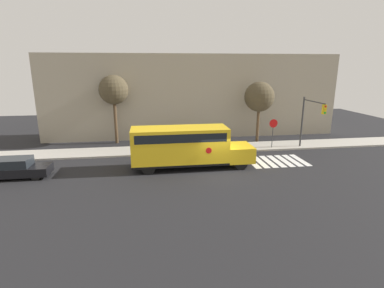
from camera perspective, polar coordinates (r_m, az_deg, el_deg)
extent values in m
plane|color=black|center=(22.40, 5.02, -5.45)|extent=(60.00, 60.00, 0.00)
cube|color=#B2ADA3|center=(28.44, 2.04, -0.85)|extent=(44.00, 3.00, 0.15)
cube|color=#9E937F|center=(33.96, 0.12, 9.24)|extent=(32.00, 4.00, 8.91)
cube|color=white|center=(25.13, 11.40, -3.42)|extent=(0.50, 3.20, 0.01)
cube|color=white|center=(25.37, 12.89, -3.33)|extent=(0.50, 3.20, 0.01)
cube|color=white|center=(25.63, 14.35, -3.24)|extent=(0.50, 3.20, 0.01)
cube|color=white|center=(25.90, 15.78, -3.15)|extent=(0.50, 3.20, 0.01)
cube|color=white|center=(26.19, 17.19, -3.06)|extent=(0.50, 3.20, 0.01)
cube|color=white|center=(26.49, 18.56, -2.96)|extent=(0.50, 3.20, 0.01)
cube|color=white|center=(26.81, 19.90, -2.87)|extent=(0.50, 3.20, 0.01)
cube|color=yellow|center=(22.81, -2.36, -0.25)|extent=(7.26, 2.50, 2.73)
cube|color=yellow|center=(23.93, 8.82, -1.61)|extent=(2.04, 2.50, 1.19)
cube|color=black|center=(23.18, -2.32, -3.32)|extent=(7.26, 2.54, 0.16)
cube|color=black|center=(22.61, -2.38, 1.75)|extent=(6.68, 2.53, 0.64)
cylinder|color=red|center=(21.91, 3.21, -1.26)|extent=(0.44, 0.02, 0.44)
cylinder|color=black|center=(25.05, 7.83, -2.13)|extent=(1.00, 0.30, 1.00)
cylinder|color=black|center=(23.08, 9.30, -3.67)|extent=(1.00, 0.30, 1.00)
cylinder|color=black|center=(24.10, -8.36, -2.83)|extent=(1.00, 0.30, 1.00)
cylinder|color=black|center=(22.05, -8.34, -4.51)|extent=(1.00, 0.30, 1.00)
cube|color=black|center=(24.53, -30.43, -4.40)|extent=(4.52, 1.73, 0.61)
cube|color=#1E2328|center=(24.47, -31.20, -3.05)|extent=(2.53, 1.59, 0.61)
cylinder|color=black|center=(24.73, -26.55, -4.26)|extent=(0.64, 0.22, 0.64)
cylinder|color=black|center=(23.40, -27.64, -5.43)|extent=(0.64, 0.22, 0.64)
cylinder|color=#38383A|center=(29.29, 15.07, 1.49)|extent=(0.07, 0.07, 2.51)
cylinder|color=red|center=(29.00, 15.26, 3.80)|extent=(0.79, 0.03, 0.79)
cylinder|color=#38383A|center=(30.35, 20.21, 3.84)|extent=(0.16, 0.16, 4.89)
cylinder|color=#38383A|center=(28.54, 22.24, 7.48)|extent=(0.10, 3.48, 0.10)
cube|color=yellow|center=(27.20, 23.88, 6.05)|extent=(0.28, 0.28, 0.80)
cylinder|color=red|center=(27.04, 24.10, 6.54)|extent=(0.18, 0.02, 0.18)
cylinder|color=#EAB214|center=(27.07, 24.04, 6.00)|extent=(0.18, 0.02, 0.18)
cylinder|color=green|center=(27.11, 23.98, 5.45)|extent=(0.18, 0.02, 0.18)
cylinder|color=brown|center=(31.21, -14.34, 4.24)|extent=(0.32, 0.32, 4.54)
sphere|color=#4C422D|center=(30.82, -14.71, 9.97)|extent=(2.88, 2.88, 2.88)
cylinder|color=brown|center=(31.64, 12.43, 3.77)|extent=(0.30, 0.30, 3.76)
sphere|color=#4C422D|center=(31.24, 12.71, 8.78)|extent=(3.02, 3.02, 3.02)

